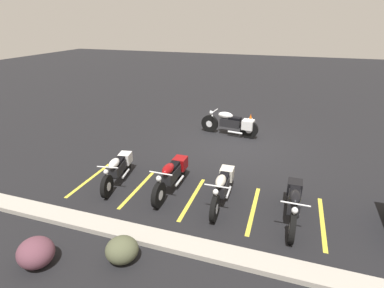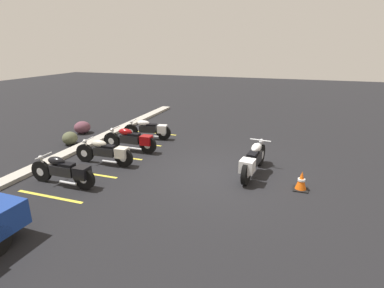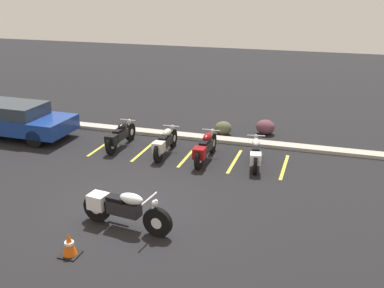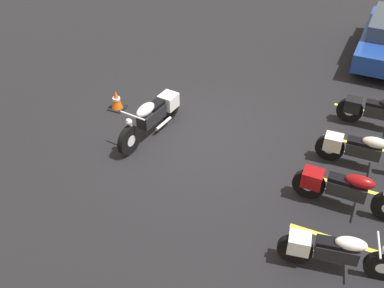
{
  "view_description": "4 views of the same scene",
  "coord_description": "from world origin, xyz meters",
  "px_view_note": "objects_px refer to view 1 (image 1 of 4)",
  "views": [
    {
      "loc": [
        -1.75,
        10.38,
        4.42
      ],
      "look_at": [
        1.18,
        1.56,
        0.48
      ],
      "focal_mm": 28.0,
      "sensor_mm": 36.0,
      "label": 1
    },
    {
      "loc": [
        -8.33,
        -1.91,
        3.81
      ],
      "look_at": [
        1.34,
        1.42,
        0.45
      ],
      "focal_mm": 28.0,
      "sensor_mm": 36.0,
      "label": 2
    },
    {
      "loc": [
        4.7,
        -9.39,
        5.51
      ],
      "look_at": [
        1.0,
        2.42,
        1.03
      ],
      "focal_mm": 42.0,
      "sensor_mm": 36.0,
      "label": 3
    },
    {
      "loc": [
        8.18,
        3.64,
        6.48
      ],
      "look_at": [
        1.5,
        0.65,
        0.93
      ],
      "focal_mm": 42.0,
      "sensor_mm": 36.0,
      "label": 4
    }
  ],
  "objects_px": {
    "motorcycle_white_featured": "(232,123)",
    "landscape_rock_0": "(122,250)",
    "landscape_rock_1": "(36,252)",
    "parked_bike_2": "(172,174)",
    "traffic_cone": "(250,120)",
    "parked_bike_0": "(294,201)",
    "parked_bike_3": "(118,168)",
    "parked_bike_1": "(222,186)"
  },
  "relations": [
    {
      "from": "motorcycle_white_featured",
      "to": "parked_bike_1",
      "type": "bearing_deg",
      "value": 105.76
    },
    {
      "from": "motorcycle_white_featured",
      "to": "traffic_cone",
      "type": "bearing_deg",
      "value": -104.2
    },
    {
      "from": "parked_bike_0",
      "to": "parked_bike_3",
      "type": "relative_size",
      "value": 1.04
    },
    {
      "from": "motorcycle_white_featured",
      "to": "parked_bike_3",
      "type": "distance_m",
      "value": 5.26
    },
    {
      "from": "parked_bike_1",
      "to": "traffic_cone",
      "type": "height_order",
      "value": "parked_bike_1"
    },
    {
      "from": "parked_bike_2",
      "to": "landscape_rock_1",
      "type": "relative_size",
      "value": 3.03
    },
    {
      "from": "landscape_rock_1",
      "to": "parked_bike_0",
      "type": "bearing_deg",
      "value": -146.4
    },
    {
      "from": "motorcycle_white_featured",
      "to": "landscape_rock_0",
      "type": "xyz_separation_m",
      "value": [
        0.66,
        7.42,
        -0.24
      ]
    },
    {
      "from": "parked_bike_1",
      "to": "parked_bike_2",
      "type": "height_order",
      "value": "parked_bike_2"
    },
    {
      "from": "parked_bike_1",
      "to": "landscape_rock_1",
      "type": "height_order",
      "value": "parked_bike_1"
    },
    {
      "from": "landscape_rock_1",
      "to": "traffic_cone",
      "type": "height_order",
      "value": "landscape_rock_1"
    },
    {
      "from": "parked_bike_1",
      "to": "parked_bike_3",
      "type": "height_order",
      "value": "parked_bike_1"
    },
    {
      "from": "parked_bike_1",
      "to": "traffic_cone",
      "type": "xyz_separation_m",
      "value": [
        0.16,
        -6.16,
        -0.19
      ]
    },
    {
      "from": "parked_bike_0",
      "to": "landscape_rock_0",
      "type": "height_order",
      "value": "parked_bike_0"
    },
    {
      "from": "landscape_rock_0",
      "to": "traffic_cone",
      "type": "bearing_deg",
      "value": -97.84
    },
    {
      "from": "landscape_rock_0",
      "to": "landscape_rock_1",
      "type": "relative_size",
      "value": 0.88
    },
    {
      "from": "parked_bike_1",
      "to": "parked_bike_3",
      "type": "xyz_separation_m",
      "value": [
        3.07,
        -0.04,
        -0.01
      ]
    },
    {
      "from": "parked_bike_0",
      "to": "landscape_rock_0",
      "type": "bearing_deg",
      "value": -51.01
    },
    {
      "from": "landscape_rock_0",
      "to": "parked_bike_0",
      "type": "bearing_deg",
      "value": -141.44
    },
    {
      "from": "parked_bike_0",
      "to": "parked_bike_3",
      "type": "distance_m",
      "value": 4.83
    },
    {
      "from": "parked_bike_2",
      "to": "traffic_cone",
      "type": "distance_m",
      "value": 6.16
    },
    {
      "from": "parked_bike_0",
      "to": "landscape_rock_0",
      "type": "relative_size",
      "value": 3.35
    },
    {
      "from": "landscape_rock_0",
      "to": "parked_bike_3",
      "type": "bearing_deg",
      "value": -57.93
    },
    {
      "from": "motorcycle_white_featured",
      "to": "parked_bike_2",
      "type": "bearing_deg",
      "value": 88.24
    },
    {
      "from": "parked_bike_0",
      "to": "landscape_rock_0",
      "type": "xyz_separation_m",
      "value": [
        3.12,
        2.49,
        -0.19
      ]
    },
    {
      "from": "parked_bike_0",
      "to": "parked_bike_1",
      "type": "bearing_deg",
      "value": -95.38
    },
    {
      "from": "parked_bike_1",
      "to": "traffic_cone",
      "type": "distance_m",
      "value": 6.16
    },
    {
      "from": "landscape_rock_1",
      "to": "traffic_cone",
      "type": "relative_size",
      "value": 1.34
    },
    {
      "from": "parked_bike_2",
      "to": "traffic_cone",
      "type": "height_order",
      "value": "parked_bike_2"
    },
    {
      "from": "motorcycle_white_featured",
      "to": "landscape_rock_1",
      "type": "distance_m",
      "value": 8.3
    },
    {
      "from": "parked_bike_2",
      "to": "traffic_cone",
      "type": "bearing_deg",
      "value": 168.59
    },
    {
      "from": "parked_bike_1",
      "to": "landscape_rock_1",
      "type": "distance_m",
      "value": 4.36
    },
    {
      "from": "parked_bike_0",
      "to": "landscape_rock_1",
      "type": "xyz_separation_m",
      "value": [
        4.64,
        3.08,
        -0.17
      ]
    },
    {
      "from": "parked_bike_3",
      "to": "landscape_rock_1",
      "type": "bearing_deg",
      "value": -6.56
    },
    {
      "from": "motorcycle_white_featured",
      "to": "traffic_cone",
      "type": "xyz_separation_m",
      "value": [
        -0.55,
        -1.41,
        -0.25
      ]
    },
    {
      "from": "landscape_rock_0",
      "to": "motorcycle_white_featured",
      "type": "bearing_deg",
      "value": -95.1
    },
    {
      "from": "parked_bike_2",
      "to": "parked_bike_3",
      "type": "relative_size",
      "value": 1.07
    },
    {
      "from": "traffic_cone",
      "to": "landscape_rock_1",
      "type": "bearing_deg",
      "value": 73.82
    },
    {
      "from": "motorcycle_white_featured",
      "to": "landscape_rock_0",
      "type": "relative_size",
      "value": 3.71
    },
    {
      "from": "parked_bike_2",
      "to": "landscape_rock_0",
      "type": "bearing_deg",
      "value": 2.07
    },
    {
      "from": "parked_bike_1",
      "to": "traffic_cone",
      "type": "bearing_deg",
      "value": -179.69
    },
    {
      "from": "parked_bike_3",
      "to": "landscape_rock_1",
      "type": "distance_m",
      "value": 3.31
    }
  ]
}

